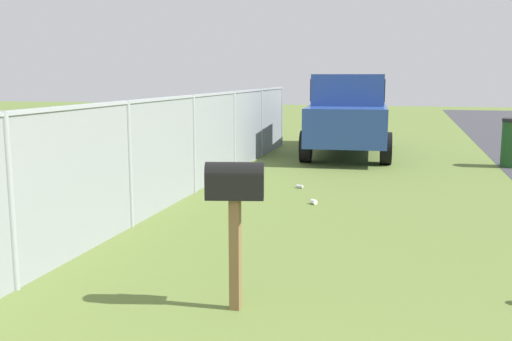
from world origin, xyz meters
name	(u,v)px	position (x,y,z in m)	size (l,w,h in m)	color
mailbox	(235,192)	(3.16, 0.82, 1.06)	(0.30, 0.53, 1.32)	brown
pickup_truck	(349,112)	(13.83, 0.88, 1.11)	(5.58, 2.40, 2.09)	#284793
fence_section	(194,140)	(8.02, 3.01, 0.93)	(14.88, 0.07, 1.73)	#9EA3A8
litter_cup_midfield_b	(314,202)	(7.59, 0.81, 0.04)	(0.08, 0.08, 0.10)	white
litter_can_near_hydrant	(300,186)	(8.88, 1.27, 0.03)	(0.07, 0.07, 0.12)	silver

